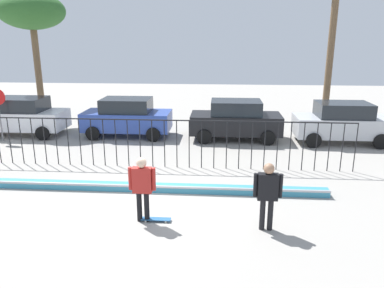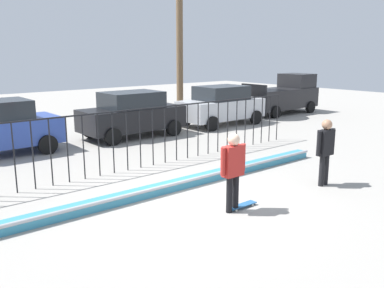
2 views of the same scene
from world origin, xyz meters
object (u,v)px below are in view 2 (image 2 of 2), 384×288
Objects in this scene: parked_car_black at (132,114)px; skateboard at (242,205)px; parked_car_silver at (221,105)px; pickup_truck at (283,95)px; skateboarder at (233,165)px; camera_operator at (325,146)px.

skateboard is at bearing -106.20° from parked_car_black.
pickup_truck is (5.52, 0.61, 0.06)m from parked_car_silver.
pickup_truck is at bearing 1.72° from parked_car_silver.
parked_car_silver is 5.55m from pickup_truck.
parked_car_silver reaches higher than skateboarder.
skateboard is (0.34, 0.01, -1.02)m from skateboarder.
skateboarder is at bearing -149.07° from pickup_truck.
camera_operator is (2.89, -0.23, 1.02)m from skateboard.
skateboarder is 1.07m from skateboard.
camera_operator is at bearing -87.58° from parked_car_black.
parked_car_silver is (7.33, 8.45, 0.91)m from skateboard.
pickup_truck reaches higher than parked_car_silver.
skateboard is 15.75m from pickup_truck.
parked_car_black is at bearing 69.59° from skateboarder.
pickup_truck is at bearing -122.15° from camera_operator.
camera_operator is 8.92m from parked_car_black.
skateboard is at bearing -0.94° from skateboarder.
parked_car_black is at bearing 178.47° from pickup_truck.
parked_car_silver is at bearing -3.34° from parked_car_black.
parked_car_black is 1.00× the size of parked_car_silver.
pickup_truck reaches higher than skateboard.
pickup_truck reaches higher than camera_operator.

